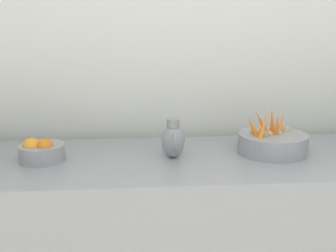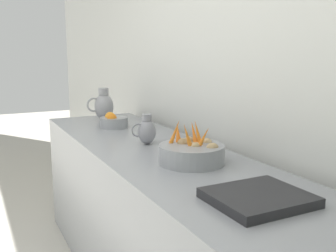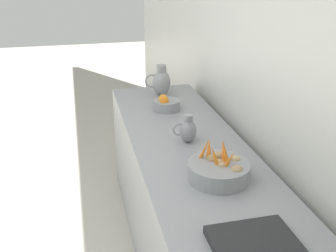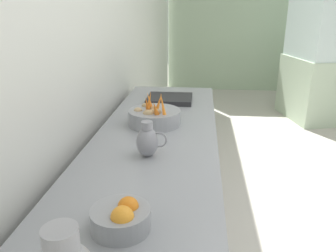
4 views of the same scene
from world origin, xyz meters
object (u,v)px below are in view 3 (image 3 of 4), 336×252
at_px(metal_pitcher_short, 188,130).
at_px(orange_bowl, 166,104).
at_px(vegetable_colander, 219,170).
at_px(metal_pitcher_tall, 161,82).

bearing_deg(metal_pitcher_short, orange_bowl, -89.62).
relative_size(vegetable_colander, orange_bowl, 1.62).
xyz_separation_m(vegetable_colander, metal_pitcher_tall, (-0.00, -1.40, 0.06)).
bearing_deg(metal_pitcher_tall, vegetable_colander, 89.81).
height_order(orange_bowl, metal_pitcher_short, metal_pitcher_short).
relative_size(vegetable_colander, metal_pitcher_tall, 1.27).
xyz_separation_m(vegetable_colander, orange_bowl, (0.04, -1.05, -0.01)).
height_order(vegetable_colander, orange_bowl, vegetable_colander).
bearing_deg(metal_pitcher_tall, orange_bowl, 83.25).
distance_m(vegetable_colander, orange_bowl, 1.05).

